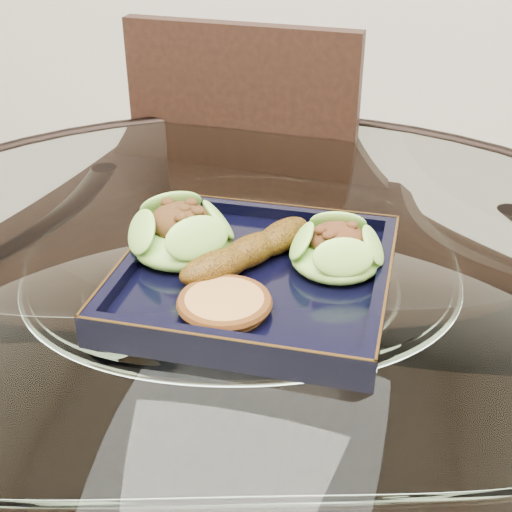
# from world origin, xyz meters

# --- Properties ---
(dining_table) EXTENTS (1.13, 1.13, 0.77)m
(dining_table) POSITION_xyz_m (-0.00, -0.00, 0.60)
(dining_table) COLOR white
(dining_table) RESTS_ON ground
(dining_chair) EXTENTS (0.42, 0.42, 0.93)m
(dining_chair) POSITION_xyz_m (-0.14, 0.37, 0.52)
(dining_chair) COLOR black
(dining_chair) RESTS_ON ground
(navy_plate) EXTENTS (0.27, 0.27, 0.02)m
(navy_plate) POSITION_xyz_m (0.01, 0.02, 0.77)
(navy_plate) COLOR black
(navy_plate) RESTS_ON dining_table
(lettuce_wrap_left) EXTENTS (0.13, 0.13, 0.04)m
(lettuce_wrap_left) POSITION_xyz_m (-0.08, 0.04, 0.80)
(lettuce_wrap_left) COLOR #558D29
(lettuce_wrap_left) RESTS_ON navy_plate
(lettuce_wrap_right) EXTENTS (0.11, 0.11, 0.03)m
(lettuce_wrap_right) POSITION_xyz_m (0.09, 0.05, 0.80)
(lettuce_wrap_right) COLOR #68AA31
(lettuce_wrap_right) RESTS_ON navy_plate
(roasted_plantain) EXTENTS (0.12, 0.16, 0.03)m
(roasted_plantain) POSITION_xyz_m (0.00, 0.03, 0.80)
(roasted_plantain) COLOR #613C0A
(roasted_plantain) RESTS_ON navy_plate
(crumb_patty) EXTENTS (0.09, 0.09, 0.01)m
(crumb_patty) POSITION_xyz_m (-0.00, -0.06, 0.79)
(crumb_patty) COLOR #A77A37
(crumb_patty) RESTS_ON navy_plate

